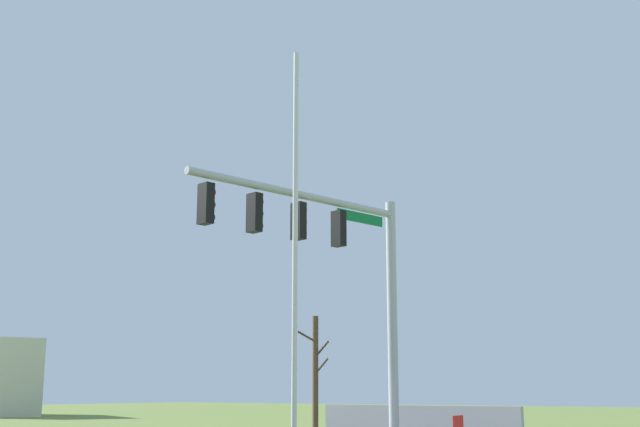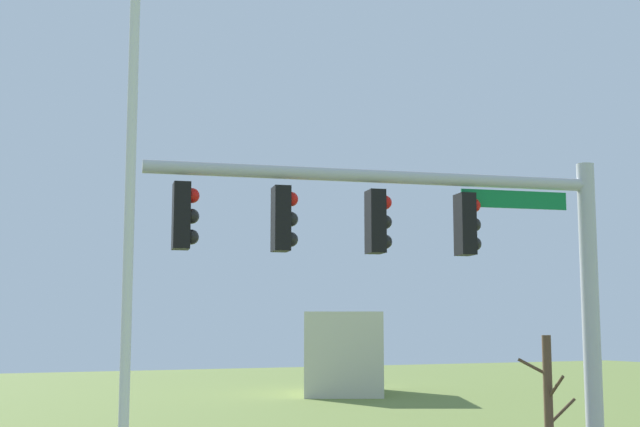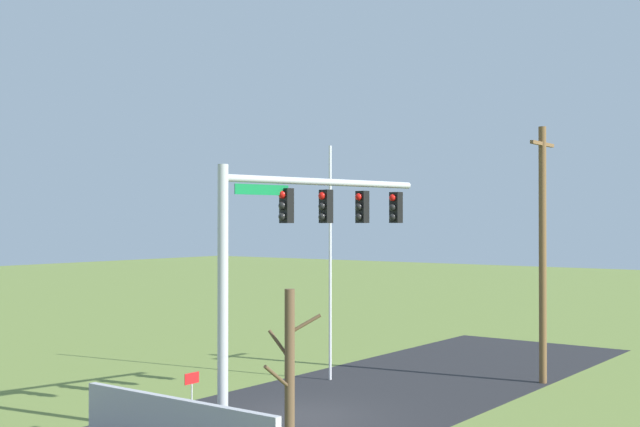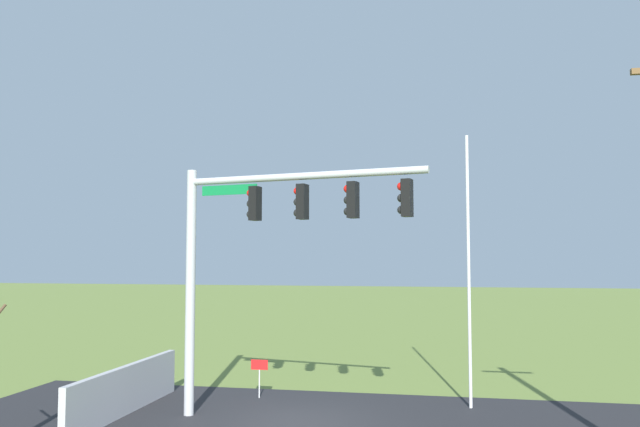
# 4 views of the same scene
# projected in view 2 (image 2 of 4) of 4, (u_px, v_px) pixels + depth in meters

# --- Properties ---
(signal_mast) EXTENTS (7.07, 1.69, 7.09)m
(signal_mast) POSITION_uv_depth(u_px,v_px,m) (457.00, 282.00, 13.55)
(signal_mast) COLOR #B2B5BA
(signal_mast) RESTS_ON ground_plane
(flagpole) EXTENTS (0.10, 0.10, 8.29)m
(flagpole) POSITION_uv_depth(u_px,v_px,m) (125.00, 360.00, 8.36)
(flagpole) COLOR silver
(flagpole) RESTS_ON ground_plane
(distant_building) EXTENTS (8.44, 10.23, 5.42)m
(distant_building) POSITION_uv_depth(u_px,v_px,m) (342.00, 353.00, 59.89)
(distant_building) COLOR beige
(distant_building) RESTS_ON ground_plane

